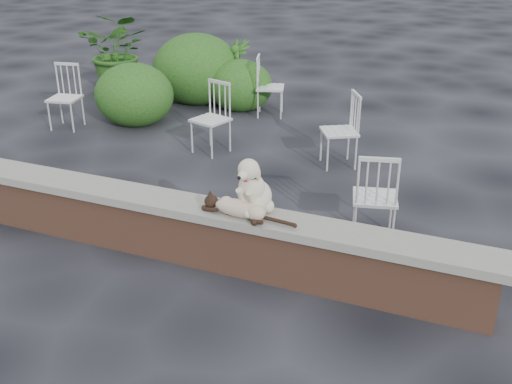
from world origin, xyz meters
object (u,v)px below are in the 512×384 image
at_px(chair_a, 64,97).
at_px(potted_plant_a, 118,51).
at_px(cat, 240,207).
at_px(chair_c, 375,196).
at_px(chair_e, 270,86).
at_px(potted_plant_b, 236,71).
at_px(dog, 256,183).
at_px(chair_b, 210,119).
at_px(chair_d, 339,130).

xyz_separation_m(chair_a, potted_plant_a, (-0.50, 2.16, 0.22)).
xyz_separation_m(cat, potted_plant_a, (-4.55, 4.91, 0.02)).
bearing_deg(chair_c, chair_e, -68.93).
height_order(chair_c, potted_plant_b, potted_plant_b).
distance_m(dog, cat, 0.25).
bearing_deg(potted_plant_a, dog, -45.80).
xyz_separation_m(chair_c, chair_a, (-4.98, 1.65, 0.00)).
bearing_deg(chair_a, chair_e, 22.65).
relative_size(chair_b, potted_plant_a, 0.68).
bearing_deg(potted_plant_b, chair_e, -31.87).
bearing_deg(chair_c, dog, 33.64).
xyz_separation_m(chair_e, chair_d, (1.56, -1.63, 0.00)).
bearing_deg(potted_plant_b, potted_plant_a, -177.95).
bearing_deg(chair_d, dog, -30.26).
height_order(chair_a, chair_d, same).
height_order(chair_c, potted_plant_a, potted_plant_a).
relative_size(chair_c, chair_a, 1.00).
relative_size(chair_e, potted_plant_a, 0.68).
bearing_deg(chair_d, potted_plant_a, -143.90).
distance_m(cat, potted_plant_a, 6.69).
bearing_deg(potted_plant_b, chair_b, -73.82).
bearing_deg(chair_e, potted_plant_b, 40.43).
distance_m(chair_c, chair_d, 1.94).
xyz_separation_m(cat, chair_b, (-1.61, 2.66, -0.20)).
bearing_deg(chair_d, chair_a, -118.52).
distance_m(cat, chair_b, 3.11).
distance_m(chair_a, potted_plant_a, 2.23).
relative_size(dog, potted_plant_a, 0.38).
distance_m(dog, potted_plant_a, 6.64).
height_order(dog, chair_a, dog).
relative_size(chair_a, potted_plant_a, 0.68).
relative_size(chair_e, potted_plant_b, 0.91).
xyz_separation_m(dog, cat, (-0.08, -0.15, -0.18)).
relative_size(cat, chair_c, 1.11).
xyz_separation_m(chair_a, potted_plant_b, (1.76, 2.25, 0.05)).
bearing_deg(chair_e, potted_plant_a, 64.41).
xyz_separation_m(chair_d, potted_plant_a, (-4.64, 2.06, 0.22)).
relative_size(cat, potted_plant_a, 0.76).
bearing_deg(chair_d, chair_e, -166.20).
bearing_deg(dog, chair_e, 119.57).
distance_m(dog, chair_a, 4.89).
xyz_separation_m(chair_c, potted_plant_b, (-3.22, 3.89, 0.05)).
relative_size(chair_e, chair_d, 1.00).
distance_m(potted_plant_a, potted_plant_b, 2.27).
bearing_deg(potted_plant_a, cat, -47.19).
distance_m(chair_d, potted_plant_a, 5.08).
relative_size(dog, chair_e, 0.57).
bearing_deg(chair_b, chair_c, -14.87).
xyz_separation_m(dog, chair_d, (0.01, 2.70, -0.38)).
bearing_deg(chair_d, chair_c, -4.35).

